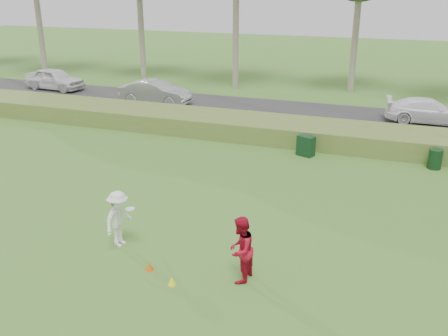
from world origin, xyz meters
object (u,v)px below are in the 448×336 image
at_px(utility_cabinet, 306,146).
at_px(cone_yellow, 172,281).
at_px(cone_orange, 150,266).
at_px(player_white, 119,219).
at_px(car_left, 55,79).
at_px(car_mid, 155,92).
at_px(car_right, 428,111).
at_px(trash_bin, 435,159).
at_px(player_red, 240,250).

bearing_deg(utility_cabinet, cone_yellow, -76.05).
distance_m(cone_orange, cone_yellow, 0.96).
distance_m(cone_orange, utility_cabinet, 10.94).
height_order(player_white, car_left, player_white).
distance_m(car_left, car_mid, 8.84).
relative_size(cone_orange, cone_yellow, 1.01).
xyz_separation_m(player_white, car_right, (8.75, 17.29, -0.14)).
height_order(trash_bin, car_right, car_right).
bearing_deg(car_left, trash_bin, -101.81).
bearing_deg(car_left, car_right, -85.50).
relative_size(cone_yellow, utility_cabinet, 0.26).
relative_size(cone_orange, car_mid, 0.05).
height_order(trash_bin, car_left, car_left).
distance_m(cone_yellow, car_right, 19.74).
bearing_deg(cone_yellow, utility_cabinet, 83.64).
bearing_deg(car_mid, utility_cabinet, -121.41).
xyz_separation_m(cone_orange, car_left, (-17.30, 18.64, 0.69)).
height_order(player_red, trash_bin, player_red).
height_order(cone_orange, trash_bin, trash_bin).
bearing_deg(cone_orange, car_right, 68.20).
relative_size(trash_bin, car_right, 0.19).
distance_m(utility_cabinet, car_mid, 12.46).
height_order(car_left, car_mid, car_left).
height_order(cone_orange, cone_yellow, cone_orange).
distance_m(player_red, cone_orange, 2.59).
bearing_deg(player_red, cone_yellow, -58.84).
distance_m(player_white, car_right, 19.37).
xyz_separation_m(player_red, car_right, (4.85, 17.84, -0.19)).
height_order(player_red, car_right, player_red).
bearing_deg(car_right, player_white, 148.59).
xyz_separation_m(utility_cabinet, trash_bin, (5.34, 0.21, -0.04)).
xyz_separation_m(utility_cabinet, car_right, (5.18, 7.50, 0.25)).
bearing_deg(cone_orange, cone_yellow, -26.13).
height_order(trash_bin, car_mid, car_mid).
bearing_deg(car_right, trash_bin, 176.67).
height_order(cone_yellow, car_mid, car_mid).
height_order(utility_cabinet, car_left, car_left).
xyz_separation_m(player_red, car_mid, (-11.03, 16.72, -0.11)).
distance_m(utility_cabinet, car_right, 9.12).
distance_m(car_left, car_right, 24.60).
xyz_separation_m(player_red, cone_yellow, (-1.58, -0.81, -0.78)).
bearing_deg(cone_orange, utility_cabinet, 78.89).
xyz_separation_m(cone_yellow, car_mid, (-9.46, 17.54, 0.67)).
distance_m(player_white, utility_cabinet, 10.42).
bearing_deg(trash_bin, cone_orange, -124.24).
height_order(cone_orange, utility_cabinet, utility_cabinet).
xyz_separation_m(car_left, car_right, (24.59, -0.42, -0.10)).
xyz_separation_m(cone_orange, car_right, (7.29, 18.23, 0.59)).
bearing_deg(cone_yellow, car_right, 70.99).
relative_size(cone_orange, car_left, 0.05).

